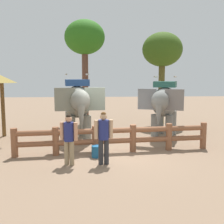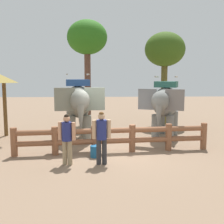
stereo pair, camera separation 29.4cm
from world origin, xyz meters
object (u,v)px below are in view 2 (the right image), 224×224
Objects in this scene: elephant_near_left at (78,103)px; tourist_man_in_blue at (67,136)px; feed_bucket at (96,151)px; log_fence at (114,137)px; tree_back_center at (165,51)px; elephant_center at (165,104)px; tourist_woman_in_black at (102,134)px; tree_far_left at (87,40)px.

tourist_man_in_blue is at bearing -92.02° from elephant_near_left.
tourist_man_in_blue is at bearing -138.14° from feed_bucket.
tourist_man_in_blue reaches higher than log_fence.
tree_back_center is (4.89, 4.40, 2.70)m from elephant_near_left.
elephant_center is 1.98× the size of tourist_woman_in_black.
feed_bucket is (0.79, -2.61, -1.48)m from elephant_near_left.
log_fence is 2.74m from elephant_near_left.
feed_bucket is at bearing -85.72° from tree_far_left.
feed_bucket is (-4.10, -7.01, -4.19)m from tree_back_center.
tree_back_center is at bearing 62.03° from log_fence.
tourist_man_in_blue is at bearing -137.60° from elephant_center.
elephant_near_left is 2.04× the size of tourist_woman_in_black.
elephant_near_left reaches higher than tourist_man_in_blue.
tourist_woman_in_black is at bearing -128.50° from elephant_center.
tourist_woman_in_black is 1.04× the size of tourist_man_in_blue.
tree_far_left is at bearing 129.47° from elephant_center.
tourist_woman_in_black is at bearing -0.28° from tourist_man_in_blue.
elephant_near_left is at bearing 125.60° from log_fence.
elephant_center is 8.30× the size of feed_bucket.
tourist_woman_in_black is 4.19× the size of feed_bucket.
elephant_center is 6.85m from tree_far_left.
elephant_near_left is 0.56× the size of tree_far_left.
log_fence is at bearing -79.89° from tree_far_left.
elephant_near_left is 3.10m from feed_bucket.
tourist_man_in_blue is at bearing -138.98° from log_fence.
feed_bucket is (0.91, 0.81, -0.76)m from tourist_man_in_blue.
log_fence is 17.95× the size of feed_bucket.
elephant_center is at bearing 4.66° from elephant_near_left.
tree_far_left is at bearing 94.28° from feed_bucket.
tourist_woman_in_black is 0.31× the size of tree_back_center.
elephant_near_left is 0.64× the size of tree_back_center.
tree_far_left is 15.13× the size of feed_bucket.
log_fence is 2.13m from tourist_man_in_blue.
elephant_center is 0.62× the size of tree_back_center.
elephant_near_left is 2.13× the size of tourist_man_in_blue.
feed_bucket is (-3.19, -2.93, -1.42)m from elephant_center.
log_fence is at bearing 71.42° from tourist_woman_in_black.
tree_back_center is at bearing 63.59° from tourist_woman_in_black.
tree_back_center is at bearing -5.88° from tree_far_left.
tourist_woman_in_black is at bearing -108.58° from log_fence.
tree_back_center is at bearing 77.48° from elephant_center.
tourist_man_in_blue is (-1.58, -1.38, 0.36)m from log_fence.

